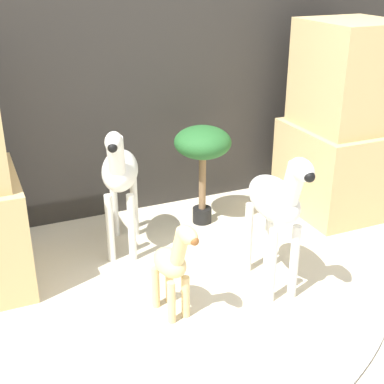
{
  "coord_description": "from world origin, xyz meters",
  "views": [
    {
      "loc": [
        -1.01,
        -1.6,
        1.53
      ],
      "look_at": [
        -0.02,
        0.68,
        0.42
      ],
      "focal_mm": 50.0,
      "sensor_mm": 36.0,
      "label": 1
    }
  ],
  "objects_px": {
    "surfboard": "(311,381)",
    "zebra_left": "(120,174)",
    "zebra_right": "(276,203)",
    "potted_palm_front": "(203,148)",
    "giraffe_figurine": "(173,264)"
  },
  "relations": [
    {
      "from": "surfboard",
      "to": "potted_palm_front",
      "type": "bearing_deg",
      "value": 82.64
    },
    {
      "from": "zebra_right",
      "to": "potted_palm_front",
      "type": "xyz_separation_m",
      "value": [
        -0.02,
        0.79,
        0.03
      ]
    },
    {
      "from": "giraffe_figurine",
      "to": "surfboard",
      "type": "relative_size",
      "value": 0.44
    },
    {
      "from": "zebra_right",
      "to": "potted_palm_front",
      "type": "bearing_deg",
      "value": 91.79
    },
    {
      "from": "giraffe_figurine",
      "to": "potted_palm_front",
      "type": "height_order",
      "value": "potted_palm_front"
    },
    {
      "from": "zebra_left",
      "to": "potted_palm_front",
      "type": "relative_size",
      "value": 1.23
    },
    {
      "from": "surfboard",
      "to": "zebra_left",
      "type": "bearing_deg",
      "value": 105.58
    },
    {
      "from": "zebra_right",
      "to": "surfboard",
      "type": "height_order",
      "value": "zebra_right"
    },
    {
      "from": "giraffe_figurine",
      "to": "potted_palm_front",
      "type": "distance_m",
      "value": 0.98
    },
    {
      "from": "giraffe_figurine",
      "to": "potted_palm_front",
      "type": "relative_size",
      "value": 0.83
    },
    {
      "from": "zebra_left",
      "to": "giraffe_figurine",
      "type": "bearing_deg",
      "value": -86.7
    },
    {
      "from": "surfboard",
      "to": "zebra_right",
      "type": "bearing_deg",
      "value": 72.07
    },
    {
      "from": "zebra_left",
      "to": "giraffe_figurine",
      "type": "distance_m",
      "value": 0.7
    },
    {
      "from": "giraffe_figurine",
      "to": "potted_palm_front",
      "type": "bearing_deg",
      "value": 57.82
    },
    {
      "from": "zebra_right",
      "to": "surfboard",
      "type": "bearing_deg",
      "value": -107.93
    }
  ]
}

